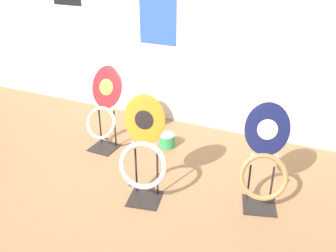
{
  "coord_description": "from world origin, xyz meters",
  "views": [
    {
      "loc": [
        1.83,
        -1.98,
        2.08
      ],
      "look_at": [
        0.56,
        0.8,
        0.55
      ],
      "focal_mm": 40.0,
      "sensor_mm": 36.0,
      "label": 1
    }
  ],
  "objects_px": {
    "paint_can": "(167,140)",
    "toilet_seat_display_crimson_swirl": "(104,110)",
    "toilet_seat_display_orange_sun": "(143,154)",
    "toilet_seat_display_navy_moon": "(264,165)"
  },
  "relations": [
    {
      "from": "paint_can",
      "to": "toilet_seat_display_crimson_swirl",
      "type": "bearing_deg",
      "value": -155.54
    },
    {
      "from": "paint_can",
      "to": "toilet_seat_display_orange_sun",
      "type": "bearing_deg",
      "value": -77.19
    },
    {
      "from": "toilet_seat_display_crimson_swirl",
      "to": "toilet_seat_display_navy_moon",
      "type": "xyz_separation_m",
      "value": [
        1.78,
        -0.32,
        -0.03
      ]
    },
    {
      "from": "toilet_seat_display_orange_sun",
      "to": "paint_can",
      "type": "bearing_deg",
      "value": 102.81
    },
    {
      "from": "toilet_seat_display_navy_moon",
      "to": "paint_can",
      "type": "relative_size",
      "value": 4.97
    },
    {
      "from": "toilet_seat_display_navy_moon",
      "to": "paint_can",
      "type": "height_order",
      "value": "toilet_seat_display_navy_moon"
    },
    {
      "from": "toilet_seat_display_navy_moon",
      "to": "toilet_seat_display_crimson_swirl",
      "type": "bearing_deg",
      "value": 169.72
    },
    {
      "from": "toilet_seat_display_navy_moon",
      "to": "toilet_seat_display_orange_sun",
      "type": "bearing_deg",
      "value": -160.17
    },
    {
      "from": "toilet_seat_display_crimson_swirl",
      "to": "toilet_seat_display_orange_sun",
      "type": "distance_m",
      "value": 1.06
    },
    {
      "from": "toilet_seat_display_crimson_swirl",
      "to": "paint_can",
      "type": "distance_m",
      "value": 0.77
    }
  ]
}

